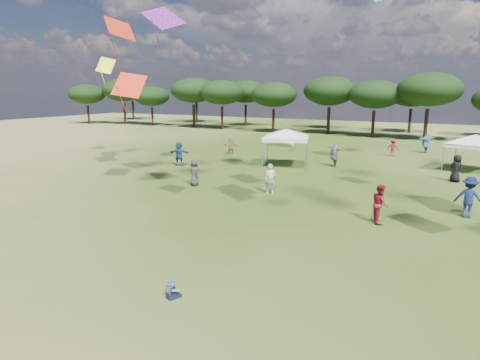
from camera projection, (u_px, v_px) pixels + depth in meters
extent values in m
plane|color=#3B5319|center=(133.00, 345.00, 9.04)|extent=(140.00, 140.00, 0.00)
cylinder|color=black|center=(88.00, 115.00, 68.15)|extent=(0.35, 0.35, 3.09)
ellipsoid|color=black|center=(87.00, 94.00, 67.40)|extent=(6.01, 6.01, 3.24)
cylinder|color=black|center=(125.00, 114.00, 67.05)|extent=(0.40, 0.40, 3.51)
ellipsoid|color=black|center=(123.00, 90.00, 66.20)|extent=(6.82, 6.82, 3.68)
cylinder|color=black|center=(152.00, 116.00, 64.45)|extent=(0.33, 0.33, 2.92)
ellipsoid|color=black|center=(151.00, 96.00, 63.75)|extent=(5.67, 5.67, 3.06)
cylinder|color=black|center=(194.00, 116.00, 60.97)|extent=(0.40, 0.40, 3.49)
ellipsoid|color=black|center=(193.00, 90.00, 60.12)|extent=(6.79, 6.79, 3.66)
cylinder|color=black|center=(222.00, 118.00, 58.41)|extent=(0.38, 0.38, 3.32)
ellipsoid|color=black|center=(222.00, 92.00, 57.61)|extent=(6.44, 6.44, 3.47)
cylinder|color=black|center=(273.00, 121.00, 53.99)|extent=(0.36, 0.36, 3.14)
ellipsoid|color=black|center=(274.00, 95.00, 53.23)|extent=(6.11, 6.11, 3.29)
cylinder|color=black|center=(328.00, 121.00, 52.02)|extent=(0.40, 0.40, 3.46)
ellipsoid|color=black|center=(330.00, 91.00, 51.18)|extent=(6.73, 6.73, 3.63)
cylinder|color=black|center=(373.00, 124.00, 48.39)|extent=(0.37, 0.37, 3.21)
ellipsoid|color=black|center=(375.00, 94.00, 47.61)|extent=(6.24, 6.24, 3.36)
cylinder|color=black|center=(426.00, 125.00, 45.30)|extent=(0.41, 0.41, 3.56)
ellipsoid|color=black|center=(429.00, 89.00, 44.44)|extent=(6.91, 6.91, 3.73)
cylinder|color=black|center=(133.00, 110.00, 77.33)|extent=(0.41, 0.41, 3.56)
ellipsoid|color=black|center=(132.00, 90.00, 76.47)|extent=(6.92, 6.92, 3.73)
cylinder|color=black|center=(197.00, 112.00, 70.37)|extent=(0.41, 0.41, 3.62)
ellipsoid|color=black|center=(196.00, 89.00, 69.50)|extent=(7.03, 7.03, 3.79)
cylinder|color=black|center=(246.00, 115.00, 63.82)|extent=(0.39, 0.39, 3.37)
ellipsoid|color=black|center=(246.00, 91.00, 63.01)|extent=(6.54, 6.54, 3.53)
cylinder|color=black|center=(328.00, 118.00, 59.50)|extent=(0.36, 0.36, 3.11)
ellipsoid|color=black|center=(329.00, 94.00, 58.75)|extent=(6.05, 6.05, 3.26)
cylinder|color=black|center=(410.00, 121.00, 53.65)|extent=(0.37, 0.37, 3.20)
ellipsoid|color=black|center=(412.00, 94.00, 52.88)|extent=(6.21, 6.21, 3.35)
cylinder|color=gray|center=(263.00, 155.00, 28.81)|extent=(0.06, 0.06, 2.16)
cylinder|color=gray|center=(306.00, 156.00, 28.25)|extent=(0.06, 0.06, 2.16)
cylinder|color=gray|center=(268.00, 149.00, 31.74)|extent=(0.06, 0.06, 2.16)
cylinder|color=gray|center=(307.00, 150.00, 31.18)|extent=(0.06, 0.06, 2.16)
cube|color=white|center=(286.00, 138.00, 29.77)|extent=(4.01, 4.01, 0.25)
pyramid|color=white|center=(286.00, 129.00, 29.61)|extent=(6.27, 6.27, 0.60)
cylinder|color=gray|center=(443.00, 158.00, 27.95)|extent=(0.06, 0.06, 1.95)
cylinder|color=gray|center=(456.00, 153.00, 30.08)|extent=(0.06, 0.06, 1.95)
cube|color=white|center=(474.00, 145.00, 27.81)|extent=(3.88, 3.88, 0.25)
pyramid|color=white|center=(476.00, 135.00, 27.65)|extent=(6.19, 6.19, 0.60)
cube|color=black|center=(171.00, 296.00, 11.05)|extent=(0.30, 0.30, 0.18)
cube|color=black|center=(175.00, 294.00, 11.22)|extent=(0.16, 0.22, 0.09)
cube|color=black|center=(178.00, 296.00, 11.10)|extent=(0.16, 0.22, 0.09)
cube|color=white|center=(171.00, 289.00, 11.01)|extent=(0.26, 0.23, 0.23)
cylinder|color=white|center=(171.00, 287.00, 11.15)|extent=(0.16, 0.23, 0.14)
cylinder|color=white|center=(176.00, 291.00, 10.94)|extent=(0.16, 0.23, 0.14)
sphere|color=#E0B293|center=(171.00, 284.00, 10.97)|extent=(0.16, 0.16, 0.16)
cone|color=#466FA3|center=(171.00, 283.00, 10.96)|extent=(0.26, 0.26, 0.03)
cylinder|color=#466FA3|center=(171.00, 282.00, 10.96)|extent=(0.17, 0.17, 0.07)
imported|color=beige|center=(270.00, 179.00, 22.09)|extent=(0.70, 0.56, 1.67)
imported|color=black|center=(456.00, 168.00, 24.90)|extent=(1.01, 0.95, 1.73)
imported|color=maroon|center=(393.00, 147.00, 34.71)|extent=(1.05, 0.70, 1.52)
imported|color=#916E4F|center=(231.00, 146.00, 35.78)|extent=(1.48, 0.98, 1.53)
imported|color=beige|center=(291.00, 144.00, 36.54)|extent=(0.78, 0.91, 1.63)
imported|color=navy|center=(469.00, 197.00, 17.90)|extent=(1.31, 0.89, 1.88)
imported|color=#35343A|center=(194.00, 173.00, 23.98)|extent=(0.93, 0.85, 1.60)
imported|color=navy|center=(179.00, 154.00, 30.27)|extent=(1.81, 1.07, 1.86)
imported|color=#4C4C51|center=(334.00, 155.00, 29.85)|extent=(1.99, 1.88, 1.75)
imported|color=maroon|center=(380.00, 204.00, 17.18)|extent=(0.89, 1.00, 1.71)
imported|color=navy|center=(426.00, 144.00, 36.45)|extent=(1.67, 2.06, 1.72)
plane|color=#FFFD1A|center=(106.00, 65.00, 32.61)|extent=(1.60, 1.74, 1.53)
plane|color=#76228A|center=(163.00, 18.00, 21.42)|extent=(2.46, 2.14, 1.68)
plane|color=red|center=(120.00, 28.00, 24.30)|extent=(2.30, 2.84, 1.71)
plane|color=red|center=(129.00, 85.00, 22.27)|extent=(2.28, 2.35, 1.54)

